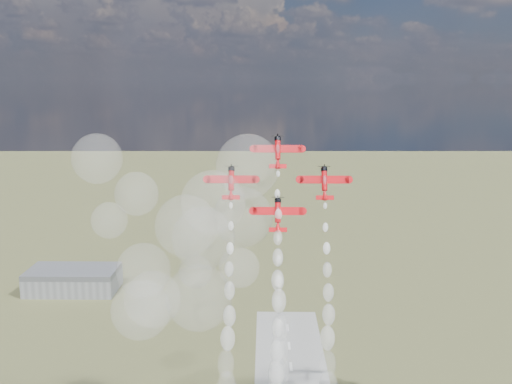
{
  "coord_description": "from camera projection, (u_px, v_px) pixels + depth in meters",
  "views": [
    {
      "loc": [
        -11.14,
        -142.93,
        118.78
      ],
      "look_at": [
        -13.6,
        19.45,
        88.03
      ],
      "focal_mm": 42.0,
      "sensor_mm": 36.0,
      "label": 1
    }
  ],
  "objects": [
    {
      "name": "smoke_trail_lead",
      "position": [
        279.0,
        330.0,
        153.85
      ],
      "size": [
        5.22,
        26.4,
        50.66
      ],
      "color": "white",
      "rests_on": "plane_lead"
    },
    {
      "name": "plane_slot",
      "position": [
        278.0,
        214.0,
        162.15
      ],
      "size": [
        13.53,
        6.79,
        8.97
      ],
      "rotation": [
        1.11,
        0.0,
        0.0
      ],
      "color": "red",
      "rests_on": "ground"
    },
    {
      "name": "plane_left",
      "position": [
        231.0,
        182.0,
        164.75
      ],
      "size": [
        13.53,
        6.79,
        8.97
      ],
      "rotation": [
        1.11,
        0.0,
        0.0
      ],
      "color": "red",
      "rests_on": "ground"
    },
    {
      "name": "plane_lead",
      "position": [
        278.0,
        151.0,
        166.98
      ],
      "size": [
        13.53,
        6.79,
        8.97
      ],
      "rotation": [
        1.11,
        0.0,
        0.0
      ],
      "color": "red",
      "rests_on": "ground"
    },
    {
      "name": "drifted_smoke_cloud",
      "position": [
        187.0,
        240.0,
        173.67
      ],
      "size": [
        62.88,
        36.22,
        58.4
      ],
      "color": "white",
      "rests_on": "ground"
    },
    {
      "name": "plane_right",
      "position": [
        324.0,
        182.0,
        164.37
      ],
      "size": [
        13.53,
        6.79,
        8.97
      ],
      "rotation": [
        1.11,
        0.0,
        0.0
      ],
      "color": "red",
      "rests_on": "ground"
    },
    {
      "name": "smoke_trail_left",
      "position": [
        227.0,
        366.0,
        151.6
      ],
      "size": [
        5.36,
        26.69,
        50.77
      ],
      "color": "white",
      "rests_on": "plane_left"
    },
    {
      "name": "smoke_trail_right",
      "position": [
        328.0,
        366.0,
        151.35
      ],
      "size": [
        5.18,
        26.15,
        50.85
      ],
      "color": "white",
      "rests_on": "plane_right"
    },
    {
      "name": "hangar",
      "position": [
        73.0,
        280.0,
        339.77
      ],
      "size": [
        50.0,
        28.0,
        13.0
      ],
      "color": "gray",
      "rests_on": "ground"
    }
  ]
}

